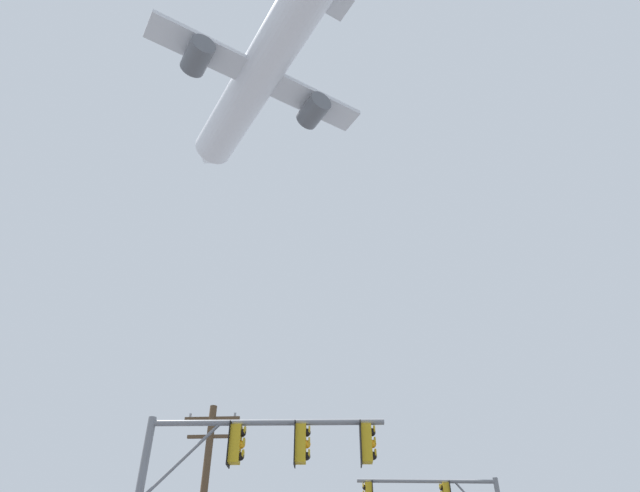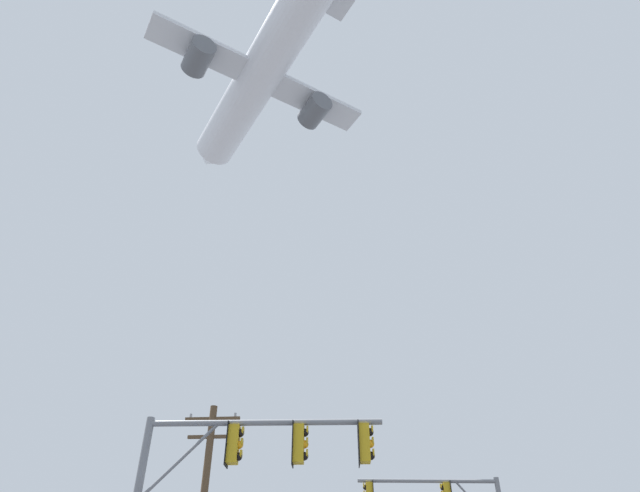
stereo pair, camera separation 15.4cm
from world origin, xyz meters
TOP-DOWN VIEW (x-y plane):
  - signal_pole_near at (-3.15, 8.24)m, footprint 5.95×0.57m
  - airplane at (-7.83, 24.89)m, footprint 17.97×23.01m

SIDE VIEW (x-z plane):
  - signal_pole_near at x=-3.15m, z-range 1.56..7.18m
  - airplane at x=-7.83m, z-range 37.32..44.35m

